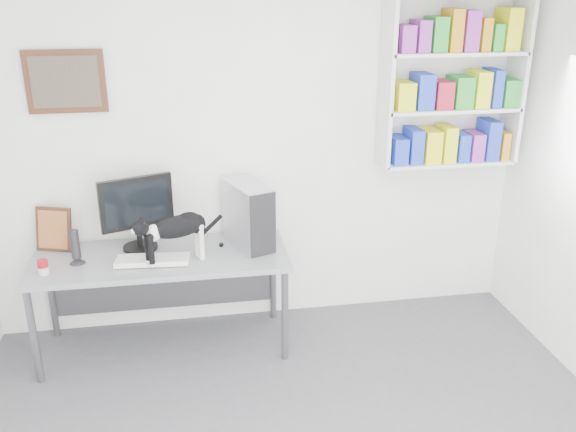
{
  "coord_description": "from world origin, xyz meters",
  "views": [
    {
      "loc": [
        -0.53,
        -2.34,
        2.52
      ],
      "look_at": [
        0.13,
        1.53,
        1.01
      ],
      "focal_mm": 38.0,
      "sensor_mm": 36.0,
      "label": 1
    }
  ],
  "objects_px": {
    "desk": "(164,302)",
    "soup_can": "(43,267)",
    "keyboard": "(153,260)",
    "speaker": "(75,246)",
    "bookshelf": "(453,81)",
    "leaning_print": "(54,228)",
    "pc_tower": "(248,215)",
    "monitor": "(137,213)",
    "cat": "(177,239)"
  },
  "relations": [
    {
      "from": "keyboard",
      "to": "soup_can",
      "type": "distance_m",
      "value": 0.7
    },
    {
      "from": "monitor",
      "to": "keyboard",
      "type": "bearing_deg",
      "value": -89.22
    },
    {
      "from": "bookshelf",
      "to": "soup_can",
      "type": "xyz_separation_m",
      "value": [
        -2.9,
        -0.39,
        -1.06
      ]
    },
    {
      "from": "keyboard",
      "to": "soup_can",
      "type": "xyz_separation_m",
      "value": [
        -0.7,
        -0.06,
        0.03
      ]
    },
    {
      "from": "speaker",
      "to": "keyboard",
      "type": "bearing_deg",
      "value": -19.01
    },
    {
      "from": "bookshelf",
      "to": "soup_can",
      "type": "distance_m",
      "value": 3.11
    },
    {
      "from": "desk",
      "to": "soup_can",
      "type": "distance_m",
      "value": 0.87
    },
    {
      "from": "monitor",
      "to": "pc_tower",
      "type": "xyz_separation_m",
      "value": [
        0.77,
        -0.06,
        -0.04
      ]
    },
    {
      "from": "monitor",
      "to": "leaning_print",
      "type": "distance_m",
      "value": 0.61
    },
    {
      "from": "cat",
      "to": "speaker",
      "type": "bearing_deg",
      "value": 148.35
    },
    {
      "from": "pc_tower",
      "to": "cat",
      "type": "height_order",
      "value": "pc_tower"
    },
    {
      "from": "desk",
      "to": "pc_tower",
      "type": "bearing_deg",
      "value": 8.33
    },
    {
      "from": "bookshelf",
      "to": "leaning_print",
      "type": "distance_m",
      "value": 3.04
    },
    {
      "from": "keyboard",
      "to": "pc_tower",
      "type": "relative_size",
      "value": 1.06
    },
    {
      "from": "desk",
      "to": "keyboard",
      "type": "bearing_deg",
      "value": -114.18
    },
    {
      "from": "desk",
      "to": "cat",
      "type": "bearing_deg",
      "value": -48.33
    },
    {
      "from": "speaker",
      "to": "monitor",
      "type": "bearing_deg",
      "value": 12.33
    },
    {
      "from": "monitor",
      "to": "soup_can",
      "type": "xyz_separation_m",
      "value": [
        -0.6,
        -0.31,
        -0.22
      ]
    },
    {
      "from": "monitor",
      "to": "pc_tower",
      "type": "bearing_deg",
      "value": -24.31
    },
    {
      "from": "monitor",
      "to": "speaker",
      "type": "distance_m",
      "value": 0.47
    },
    {
      "from": "desk",
      "to": "soup_can",
      "type": "bearing_deg",
      "value": -167.32
    },
    {
      "from": "speaker",
      "to": "leaning_print",
      "type": "bearing_deg",
      "value": 113.77
    },
    {
      "from": "monitor",
      "to": "leaning_print",
      "type": "relative_size",
      "value": 1.7
    },
    {
      "from": "desk",
      "to": "soup_can",
      "type": "height_order",
      "value": "soup_can"
    },
    {
      "from": "bookshelf",
      "to": "cat",
      "type": "relative_size",
      "value": 2.16
    },
    {
      "from": "bookshelf",
      "to": "monitor",
      "type": "relative_size",
      "value": 2.26
    },
    {
      "from": "desk",
      "to": "keyboard",
      "type": "distance_m",
      "value": 0.4
    },
    {
      "from": "bookshelf",
      "to": "leaning_print",
      "type": "height_order",
      "value": "bookshelf"
    },
    {
      "from": "leaning_print",
      "to": "soup_can",
      "type": "relative_size",
      "value": 3.25
    },
    {
      "from": "bookshelf",
      "to": "pc_tower",
      "type": "xyz_separation_m",
      "value": [
        -1.52,
        -0.14,
        -0.88
      ]
    },
    {
      "from": "bookshelf",
      "to": "keyboard",
      "type": "relative_size",
      "value": 2.52
    },
    {
      "from": "monitor",
      "to": "pc_tower",
      "type": "relative_size",
      "value": 1.18
    },
    {
      "from": "leaning_print",
      "to": "pc_tower",
      "type": "bearing_deg",
      "value": 12.44
    },
    {
      "from": "leaning_print",
      "to": "desk",
      "type": "bearing_deg",
      "value": 0.69
    },
    {
      "from": "monitor",
      "to": "cat",
      "type": "height_order",
      "value": "monitor"
    },
    {
      "from": "cat",
      "to": "leaning_print",
      "type": "bearing_deg",
      "value": 134.01
    },
    {
      "from": "desk",
      "to": "pc_tower",
      "type": "xyz_separation_m",
      "value": [
        0.63,
        0.09,
        0.6
      ]
    },
    {
      "from": "desk",
      "to": "keyboard",
      "type": "xyz_separation_m",
      "value": [
        -0.05,
        -0.1,
        0.39
      ]
    },
    {
      "from": "speaker",
      "to": "cat",
      "type": "xyz_separation_m",
      "value": [
        0.68,
        -0.11,
        0.05
      ]
    },
    {
      "from": "bookshelf",
      "to": "desk",
      "type": "xyz_separation_m",
      "value": [
        -2.16,
        -0.23,
        -1.48
      ]
    },
    {
      "from": "desk",
      "to": "leaning_print",
      "type": "height_order",
      "value": "leaning_print"
    },
    {
      "from": "pc_tower",
      "to": "cat",
      "type": "relative_size",
      "value": 0.8
    },
    {
      "from": "monitor",
      "to": "pc_tower",
      "type": "height_order",
      "value": "monitor"
    },
    {
      "from": "desk",
      "to": "speaker",
      "type": "bearing_deg",
      "value": -176.75
    },
    {
      "from": "speaker",
      "to": "leaning_print",
      "type": "relative_size",
      "value": 0.78
    },
    {
      "from": "bookshelf",
      "to": "desk",
      "type": "relative_size",
      "value": 0.7
    },
    {
      "from": "soup_can",
      "to": "speaker",
      "type": "bearing_deg",
      "value": 34.99
    },
    {
      "from": "desk",
      "to": "speaker",
      "type": "distance_m",
      "value": 0.74
    },
    {
      "from": "pc_tower",
      "to": "desk",
      "type": "bearing_deg",
      "value": 168.38
    },
    {
      "from": "keyboard",
      "to": "cat",
      "type": "bearing_deg",
      "value": -8.07
    }
  ]
}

